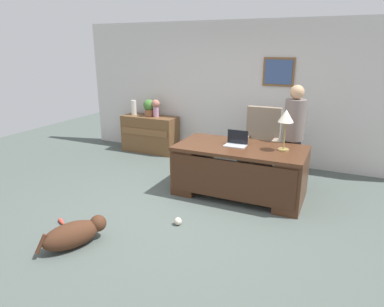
# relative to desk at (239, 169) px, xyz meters

# --- Properties ---
(ground_plane) EXTENTS (12.00, 12.00, 0.00)m
(ground_plane) POSITION_rel_desk_xyz_m (-0.56, -0.81, -0.43)
(ground_plane) COLOR #4C5651
(back_wall) EXTENTS (7.00, 0.16, 2.70)m
(back_wall) POSITION_rel_desk_xyz_m (-0.55, 1.79, 0.93)
(back_wall) COLOR silver
(back_wall) RESTS_ON ground_plane
(desk) EXTENTS (1.93, 0.99, 0.78)m
(desk) POSITION_rel_desk_xyz_m (0.00, 0.00, 0.00)
(desk) COLOR #4C2B19
(desk) RESTS_ON ground_plane
(credenza) EXTENTS (1.21, 0.50, 0.79)m
(credenza) POSITION_rel_desk_xyz_m (-2.46, 1.44, -0.03)
(credenza) COLOR brown
(credenza) RESTS_ON ground_plane
(armchair) EXTENTS (0.60, 0.59, 1.20)m
(armchair) POSITION_rel_desk_xyz_m (0.06, 1.06, 0.09)
(armchair) COLOR gray
(armchair) RESTS_ON ground_plane
(person_standing) EXTENTS (0.32, 0.32, 1.66)m
(person_standing) POSITION_rel_desk_xyz_m (0.66, 0.69, 0.43)
(person_standing) COLOR #262323
(person_standing) RESTS_ON ground_plane
(dog_lying) EXTENTS (0.56, 0.77, 0.30)m
(dog_lying) POSITION_rel_desk_xyz_m (-1.30, -2.16, -0.27)
(dog_lying) COLOR #472819
(dog_lying) RESTS_ON ground_plane
(laptop) EXTENTS (0.32, 0.22, 0.23)m
(laptop) POSITION_rel_desk_xyz_m (-0.08, 0.06, 0.41)
(laptop) COLOR #B2B5BA
(laptop) RESTS_ON desk
(desk_lamp) EXTENTS (0.22, 0.22, 0.60)m
(desk_lamp) POSITION_rel_desk_xyz_m (0.62, 0.09, 0.82)
(desk_lamp) COLOR #9E8447
(desk_lamp) RESTS_ON desk
(vase_with_flowers) EXTENTS (0.17, 0.17, 0.37)m
(vase_with_flowers) POSITION_rel_desk_xyz_m (-2.30, 1.44, 0.57)
(vase_with_flowers) COLOR #BD89AC
(vase_with_flowers) RESTS_ON credenza
(vase_empty) EXTENTS (0.11, 0.11, 0.32)m
(vase_empty) POSITION_rel_desk_xyz_m (-2.86, 1.44, 0.52)
(vase_empty) COLOR silver
(vase_empty) RESTS_ON credenza
(potted_plant) EXTENTS (0.24, 0.24, 0.36)m
(potted_plant) POSITION_rel_desk_xyz_m (-2.47, 1.44, 0.56)
(potted_plant) COLOR brown
(potted_plant) RESTS_ON credenza
(dog_toy_ball) EXTENTS (0.10, 0.10, 0.10)m
(dog_toy_ball) POSITION_rel_desk_xyz_m (-0.43, -1.23, -0.38)
(dog_toy_ball) COLOR beige
(dog_toy_ball) RESTS_ON ground_plane
(dog_toy_bone) EXTENTS (0.18, 0.13, 0.05)m
(dog_toy_bone) POSITION_rel_desk_xyz_m (-1.85, -1.83, -0.40)
(dog_toy_bone) COLOR #E53F33
(dog_toy_bone) RESTS_ON ground_plane
(dog_toy_plush) EXTENTS (0.16, 0.17, 0.05)m
(dog_toy_plush) POSITION_rel_desk_xyz_m (-1.60, -2.15, -0.40)
(dog_toy_plush) COLOR orange
(dog_toy_plush) RESTS_ON ground_plane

